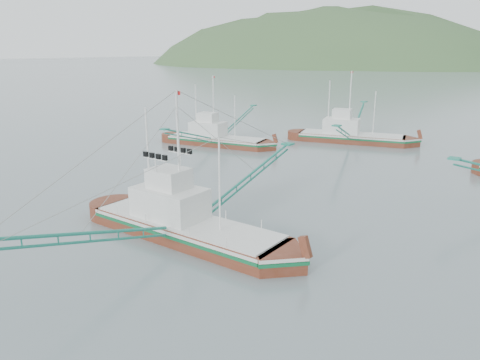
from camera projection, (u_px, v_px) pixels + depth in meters
The scene contains 5 objects.
ground at pixel (191, 239), 34.81m from camera, with size 1200.00×1200.00×0.00m, color slate.
main_boat at pixel (183, 216), 34.61m from camera, with size 16.12×29.00×11.73m.
bg_boat_left at pixel (216, 132), 67.83m from camera, with size 15.09×26.05×10.70m.
bg_boat_far at pixel (351, 128), 69.83m from camera, with size 15.94×27.23×11.31m.
headland_left at pixel (325, 64), 414.46m from camera, with size 448.00×308.00×210.00m, color #395B2F.
Camera 1 is at (22.78, -23.20, 13.68)m, focal length 35.00 mm.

